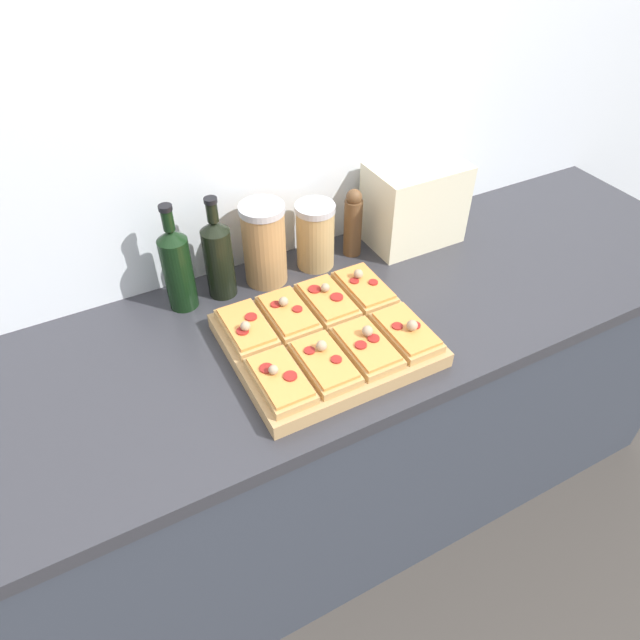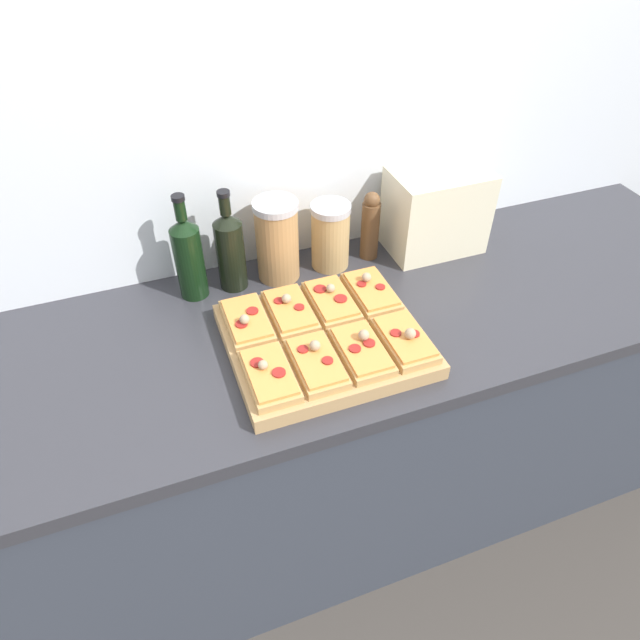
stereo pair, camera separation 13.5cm
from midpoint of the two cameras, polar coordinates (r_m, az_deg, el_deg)
ground_plane at (r=1.99m, az=3.28°, el=-26.86°), size 12.00×12.00×0.00m
wall_back at (r=1.50m, az=-5.32°, el=17.79°), size 6.00×0.06×2.50m
kitchen_counter at (r=1.74m, az=-0.31°, el=-12.09°), size 2.63×0.67×0.89m
cutting_board at (r=1.36m, az=3.29°, el=-2.16°), size 0.45×0.39×0.04m
pizza_slice_back_left at (r=1.36m, az=-4.52°, el=-0.22°), size 0.10×0.18×0.05m
pizza_slice_back_midleft at (r=1.38m, az=-0.24°, el=0.84°), size 0.10×0.18×0.05m
pizza_slice_back_midright at (r=1.41m, az=3.88°, el=1.83°), size 0.10×0.18×0.05m
pizza_slice_back_right at (r=1.45m, az=7.79°, el=2.77°), size 0.10×0.18×0.05m
pizza_slice_front_left at (r=1.23m, az=-1.98°, el=-5.66°), size 0.10×0.18×0.05m
pizza_slice_front_midleft at (r=1.26m, az=2.72°, el=-4.38°), size 0.10×0.18×0.05m
pizza_slice_front_midright at (r=1.29m, az=7.19°, el=-3.16°), size 0.10×0.18×0.05m
pizza_slice_front_right at (r=1.33m, az=11.38°, el=-2.02°), size 0.10×0.18×0.05m
olive_oil_bottle at (r=1.47m, az=-10.46°, el=6.18°), size 0.07×0.07×0.29m
wine_bottle at (r=1.49m, az=-6.41°, el=6.95°), size 0.07×0.07×0.28m
grain_jar_tall at (r=1.52m, az=-1.75°, el=7.89°), size 0.12×0.12×0.23m
grain_jar_short at (r=1.57m, az=3.52°, el=8.33°), size 0.11×0.11×0.19m
pepper_mill at (r=1.62m, az=7.47°, el=9.22°), size 0.05×0.05×0.20m
toaster_oven at (r=1.68m, az=13.83°, el=10.52°), size 0.29×0.18×0.24m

